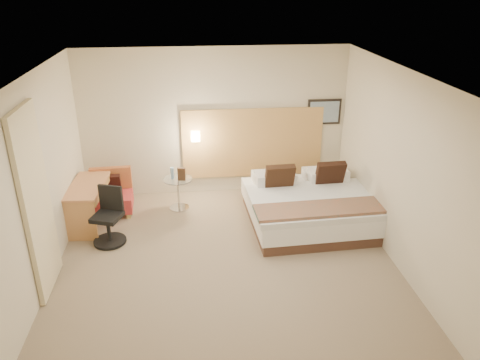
{
  "coord_description": "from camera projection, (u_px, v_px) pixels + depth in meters",
  "views": [
    {
      "loc": [
        -0.42,
        -5.66,
        3.8
      ],
      "look_at": [
        0.25,
        0.49,
        1.08
      ],
      "focal_mm": 35.0,
      "sensor_mm": 36.0,
      "label": 1
    }
  ],
  "objects": [
    {
      "name": "desk_chair",
      "position": [
        109.0,
        221.0,
        7.14
      ],
      "size": [
        0.64,
        0.64,
        0.88
      ],
      "color": "black",
      "rests_on": "floor"
    },
    {
      "name": "lounge_chair",
      "position": [
        112.0,
        196.0,
        8.09
      ],
      "size": [
        0.74,
        0.66,
        0.75
      ],
      "color": "#AA6F50",
      "rests_on": "floor"
    },
    {
      "name": "bottle_a",
      "position": [
        172.0,
        173.0,
        8.05
      ],
      "size": [
        0.07,
        0.07,
        0.2
      ],
      "primitive_type": "cylinder",
      "rotation": [
        0.0,
        0.0,
        -0.13
      ],
      "color": "#92BFE3",
      "rests_on": "side_table"
    },
    {
      "name": "desk",
      "position": [
        89.0,
        193.0,
        7.56
      ],
      "size": [
        0.6,
        1.17,
        0.71
      ],
      "color": "#C17B4B",
      "rests_on": "floor"
    },
    {
      "name": "bed",
      "position": [
        308.0,
        205.0,
        7.72
      ],
      "size": [
        2.07,
        2.02,
        0.97
      ],
      "color": "#492F24",
      "rests_on": "floor"
    },
    {
      "name": "wall_left",
      "position": [
        36.0,
        185.0,
        5.94
      ],
      "size": [
        0.02,
        5.0,
        2.7
      ],
      "primitive_type": "cube",
      "color": "beige",
      "rests_on": "floor"
    },
    {
      "name": "floor",
      "position": [
        226.0,
        264.0,
        6.72
      ],
      "size": [
        4.8,
        5.0,
        0.02
      ],
      "primitive_type": "cube",
      "color": "#806E56",
      "rests_on": "ground"
    },
    {
      "name": "art_canvas",
      "position": [
        324.0,
        112.0,
        8.56
      ],
      "size": [
        0.54,
        0.01,
        0.39
      ],
      "primitive_type": "cube",
      "color": "gray",
      "rests_on": "wall_back"
    },
    {
      "name": "side_table",
      "position": [
        178.0,
        192.0,
        8.18
      ],
      "size": [
        0.57,
        0.57,
        0.57
      ],
      "color": "silver",
      "rests_on": "floor"
    },
    {
      "name": "wall_right",
      "position": [
        400.0,
        170.0,
        6.42
      ],
      "size": [
        0.02,
        5.0,
        2.7
      ],
      "primitive_type": "cube",
      "color": "beige",
      "rests_on": "floor"
    },
    {
      "name": "menu_folder",
      "position": [
        182.0,
        174.0,
        7.99
      ],
      "size": [
        0.14,
        0.07,
        0.22
      ],
      "primitive_type": "cube",
      "rotation": [
        0.0,
        0.0,
        -0.13
      ],
      "color": "#3C2718",
      "rests_on": "side_table"
    },
    {
      "name": "lamp_shade",
      "position": [
        196.0,
        136.0,
        8.37
      ],
      "size": [
        0.15,
        0.15,
        0.15
      ],
      "primitive_type": "cube",
      "color": "#FBE9C3",
      "rests_on": "wall_back"
    },
    {
      "name": "curtain",
      "position": [
        37.0,
        203.0,
        5.77
      ],
      "size": [
        0.06,
        0.9,
        2.42
      ],
      "primitive_type": "cube",
      "color": "beige",
      "rests_on": "wall_left"
    },
    {
      "name": "headboard_panel",
      "position": [
        253.0,
        143.0,
        8.66
      ],
      "size": [
        2.6,
        0.04,
        1.3
      ],
      "primitive_type": "cube",
      "color": "tan",
      "rests_on": "wall_back"
    },
    {
      "name": "wall_front",
      "position": [
        249.0,
        296.0,
        3.89
      ],
      "size": [
        4.8,
        0.02,
        2.7
      ],
      "primitive_type": "cube",
      "color": "beige",
      "rests_on": "floor"
    },
    {
      "name": "wall_back",
      "position": [
        214.0,
        123.0,
        8.46
      ],
      "size": [
        4.8,
        0.02,
        2.7
      ],
      "primitive_type": "cube",
      "color": "beige",
      "rests_on": "floor"
    },
    {
      "name": "art_frame",
      "position": [
        324.0,
        112.0,
        8.57
      ],
      "size": [
        0.62,
        0.03,
        0.47
      ],
      "primitive_type": "cube",
      "color": "black",
      "rests_on": "wall_back"
    },
    {
      "name": "ceiling",
      "position": [
        224.0,
        74.0,
        5.63
      ],
      "size": [
        4.8,
        5.0,
        0.02
      ],
      "primitive_type": "cube",
      "color": "white",
      "rests_on": "floor"
    },
    {
      "name": "lamp_arm",
      "position": [
        195.0,
        135.0,
        8.42
      ],
      "size": [
        0.02,
        0.12,
        0.02
      ],
      "primitive_type": "cylinder",
      "rotation": [
        1.57,
        0.0,
        0.0
      ],
      "color": "silver",
      "rests_on": "wall_back"
    }
  ]
}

